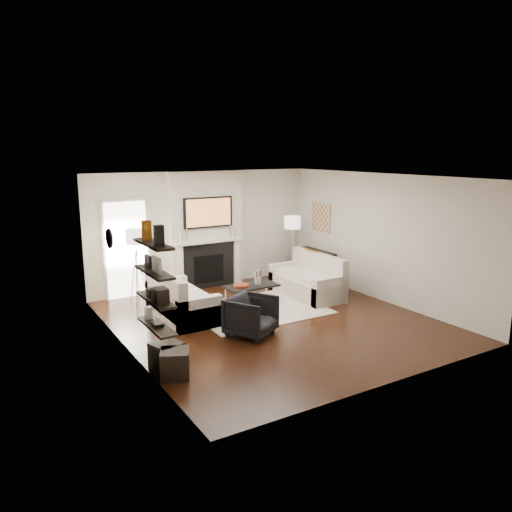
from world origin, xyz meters
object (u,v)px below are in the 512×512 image
armchair (251,314)px  lamp_right_shade (292,222)px  coffee_table (252,286)px  ottoman_near (167,356)px  loveseat_left_base (182,307)px  loveseat_right_base (306,287)px  lamp_left_shade (135,237)px

armchair → lamp_right_shade: (2.76, 2.71, 1.07)m
coffee_table → ottoman_near: 3.36m
loveseat_left_base → loveseat_right_base: size_ratio=1.00×
loveseat_left_base → lamp_right_shade: size_ratio=4.50×
loveseat_right_base → lamp_right_shade: size_ratio=4.50×
loveseat_right_base → coffee_table: size_ratio=1.64×
loveseat_left_base → ottoman_near: loveseat_left_base is taller
lamp_left_shade → lamp_right_shade: (3.90, 0.01, 0.00)m
coffee_table → lamp_right_shade: lamp_right_shade is taller
loveseat_left_base → loveseat_right_base: bearing=-1.6°
lamp_left_shade → loveseat_right_base: bearing=-20.4°
loveseat_left_base → armchair: armchair is taller
lamp_left_shade → lamp_right_shade: size_ratio=1.00×
loveseat_right_base → ottoman_near: bearing=-154.0°
loveseat_left_base → lamp_right_shade: (3.42, 1.20, 1.24)m
loveseat_right_base → armchair: bearing=-147.7°
ottoman_near → loveseat_left_base: bearing=61.7°
loveseat_left_base → armchair: bearing=-66.4°
armchair → lamp_left_shade: lamp_left_shade is taller
loveseat_right_base → lamp_left_shade: 3.84m
armchair → lamp_left_shade: 3.12m
lamp_left_shade → ottoman_near: 3.52m
ottoman_near → coffee_table: bearing=37.6°
loveseat_left_base → lamp_right_shade: 3.83m
lamp_left_shade → coffee_table: bearing=-30.2°
lamp_right_shade → ottoman_near: bearing=-144.3°
loveseat_right_base → lamp_right_shade: bearing=68.8°
loveseat_right_base → ottoman_near: (-4.02, -1.97, -0.01)m
armchair → lamp_left_shade: bearing=82.9°
loveseat_left_base → ottoman_near: size_ratio=4.50×
lamp_left_shade → lamp_right_shade: same height
armchair → loveseat_left_base: bearing=83.5°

